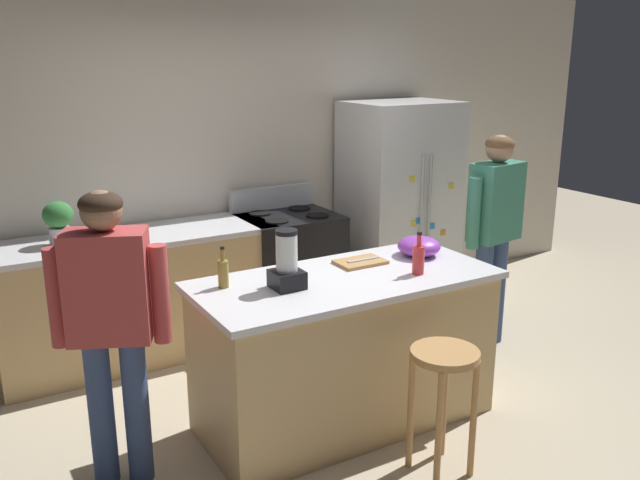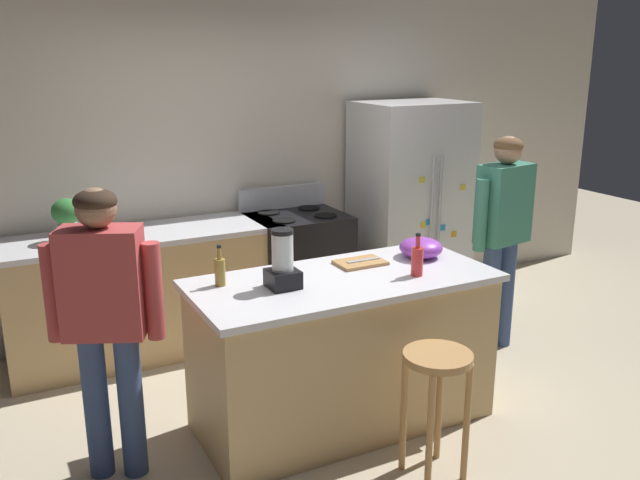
# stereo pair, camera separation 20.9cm
# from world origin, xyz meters

# --- Properties ---
(ground_plane) EXTENTS (14.00, 14.00, 0.00)m
(ground_plane) POSITION_xyz_m (0.00, 0.00, 0.00)
(ground_plane) COLOR beige
(back_wall) EXTENTS (8.00, 0.10, 2.70)m
(back_wall) POSITION_xyz_m (0.00, 1.95, 1.35)
(back_wall) COLOR beige
(back_wall) RESTS_ON ground_plane
(kitchen_island) EXTENTS (1.79, 0.82, 0.93)m
(kitchen_island) POSITION_xyz_m (0.00, 0.00, 0.47)
(kitchen_island) COLOR tan
(kitchen_island) RESTS_ON ground_plane
(back_counter_run) EXTENTS (2.00, 0.64, 0.93)m
(back_counter_run) POSITION_xyz_m (-0.80, 1.55, 0.47)
(back_counter_run) COLOR tan
(back_counter_run) RESTS_ON ground_plane
(refrigerator) EXTENTS (0.90, 0.73, 1.79)m
(refrigerator) POSITION_xyz_m (1.50, 1.50, 0.89)
(refrigerator) COLOR silver
(refrigerator) RESTS_ON ground_plane
(stove_range) EXTENTS (0.76, 0.65, 1.11)m
(stove_range) POSITION_xyz_m (0.42, 1.52, 0.48)
(stove_range) COLOR black
(stove_range) RESTS_ON ground_plane
(person_by_island_left) EXTENTS (0.57, 0.37, 1.57)m
(person_by_island_left) POSITION_xyz_m (-1.33, 0.08, 0.95)
(person_by_island_left) COLOR #384C7A
(person_by_island_left) RESTS_ON ground_plane
(person_by_sink_right) EXTENTS (0.60, 0.28, 1.62)m
(person_by_sink_right) POSITION_xyz_m (1.56, 0.40, 0.98)
(person_by_sink_right) COLOR #384C7A
(person_by_sink_right) RESTS_ON ground_plane
(bar_stool) EXTENTS (0.36, 0.36, 0.71)m
(bar_stool) POSITION_xyz_m (0.16, -0.71, 0.55)
(bar_stool) COLOR #B7844C
(bar_stool) RESTS_ON ground_plane
(potted_plant) EXTENTS (0.20, 0.20, 0.30)m
(potted_plant) POSITION_xyz_m (-1.31, 1.55, 1.11)
(potted_plant) COLOR silver
(potted_plant) RESTS_ON back_counter_run
(blender_appliance) EXTENTS (0.17, 0.17, 0.33)m
(blender_appliance) POSITION_xyz_m (-0.38, 0.01, 1.07)
(blender_appliance) COLOR black
(blender_appliance) RESTS_ON kitchen_island
(bottle_vinegar) EXTENTS (0.06, 0.06, 0.24)m
(bottle_vinegar) POSITION_xyz_m (-0.68, 0.19, 1.02)
(bottle_vinegar) COLOR olive
(bottle_vinegar) RESTS_ON kitchen_island
(bottle_soda) EXTENTS (0.07, 0.07, 0.26)m
(bottle_soda) POSITION_xyz_m (0.40, -0.17, 1.03)
(bottle_soda) COLOR red
(bottle_soda) RESTS_ON kitchen_island
(mixing_bowl) EXTENTS (0.28, 0.28, 0.12)m
(mixing_bowl) POSITION_xyz_m (0.63, 0.12, 0.99)
(mixing_bowl) COLOR purple
(mixing_bowl) RESTS_ON kitchen_island
(cutting_board) EXTENTS (0.30, 0.20, 0.02)m
(cutting_board) POSITION_xyz_m (0.21, 0.17, 0.94)
(cutting_board) COLOR #B7844C
(cutting_board) RESTS_ON kitchen_island
(chef_knife) EXTENTS (0.22, 0.03, 0.01)m
(chef_knife) POSITION_xyz_m (0.23, 0.17, 0.95)
(chef_knife) COLOR #B7BABF
(chef_knife) RESTS_ON cutting_board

